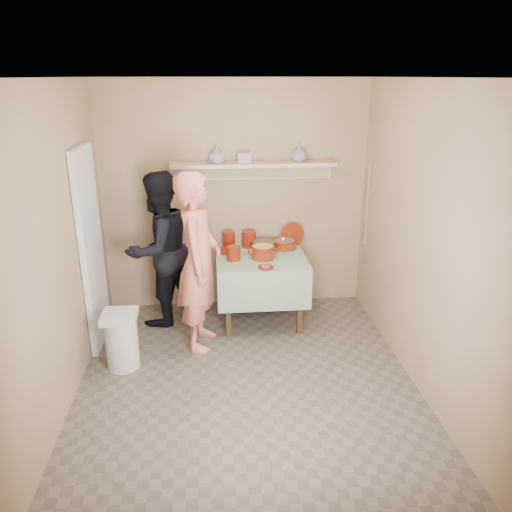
{
  "coord_description": "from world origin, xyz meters",
  "views": [
    {
      "loc": [
        -0.28,
        -3.82,
        2.61
      ],
      "look_at": [
        0.15,
        0.75,
        0.95
      ],
      "focal_mm": 35.0,
      "sensor_mm": 36.0,
      "label": 1
    }
  ],
  "objects": [
    {
      "name": "bowl_stack",
      "position": [
        -0.05,
        1.17,
        0.84
      ],
      "size": [
        0.15,
        0.15,
        0.15
      ],
      "primitive_type": "cylinder",
      "color": "maroon",
      "rests_on": "serving_table"
    },
    {
      "name": "serving_table",
      "position": [
        0.25,
        1.28,
        0.64
      ],
      "size": [
        0.97,
        0.97,
        0.76
      ],
      "color": "#4C2D16",
      "rests_on": "ground"
    },
    {
      "name": "plate_stack_a",
      "position": [
        -0.08,
        1.59,
        0.86
      ],
      "size": [
        0.14,
        0.14,
        0.19
      ],
      "primitive_type": "cylinder",
      "color": "maroon",
      "rests_on": "serving_table"
    },
    {
      "name": "ground",
      "position": [
        0.0,
        0.0,
        0.0
      ],
      "size": [
        3.5,
        3.5,
        0.0
      ],
      "primitive_type": "plane",
      "color": "#61574C",
      "rests_on": "ground"
    },
    {
      "name": "cazuela_rice",
      "position": [
        0.27,
        1.19,
        0.85
      ],
      "size": [
        0.33,
        0.25,
        0.14
      ],
      "color": "#651405",
      "rests_on": "serving_table"
    },
    {
      "name": "vase_left",
      "position": [
        -0.2,
        1.61,
        1.81
      ],
      "size": [
        0.2,
        0.2,
        0.18
      ],
      "primitive_type": "imported",
      "rotation": [
        0.0,
        0.0,
        0.14
      ],
      "color": "navy",
      "rests_on": "wall_shelf"
    },
    {
      "name": "plate_stack_b",
      "position": [
        0.15,
        1.59,
        0.86
      ],
      "size": [
        0.16,
        0.16,
        0.19
      ],
      "primitive_type": "cylinder",
      "color": "maroon",
      "rests_on": "serving_table"
    },
    {
      "name": "vase_right",
      "position": [
        0.71,
        1.64,
        1.81
      ],
      "size": [
        0.19,
        0.19,
        0.18
      ],
      "primitive_type": "imported",
      "rotation": [
        0.0,
        0.0,
        0.12
      ],
      "color": "navy",
      "rests_on": "wall_shelf"
    },
    {
      "name": "trash_bin",
      "position": [
        -1.15,
        0.4,
        0.28
      ],
      "size": [
        0.32,
        0.32,
        0.56
      ],
      "color": "silver",
      "rests_on": "ground"
    },
    {
      "name": "tile_panel",
      "position": [
        -1.46,
        0.95,
        1.0
      ],
      "size": [
        0.06,
        0.7,
        2.0
      ],
      "primitive_type": "cube",
      "color": "silver",
      "rests_on": "ground"
    },
    {
      "name": "electrical_cord",
      "position": [
        1.47,
        1.48,
        1.25
      ],
      "size": [
        0.01,
        0.05,
        0.9
      ],
      "color": "silver",
      "rests_on": "wall_shelf"
    },
    {
      "name": "person_helper",
      "position": [
        -0.84,
        1.34,
        0.85
      ],
      "size": [
        1.03,
        1.03,
        1.69
      ],
      "primitive_type": "imported",
      "rotation": [
        0.0,
        0.0,
        -2.36
      ],
      "color": "black",
      "rests_on": "ground"
    },
    {
      "name": "ladle",
      "position": [
        0.53,
        1.5,
        0.87
      ],
      "size": [
        0.08,
        0.26,
        0.19
      ],
      "color": "silver",
      "rests_on": "cazuela_meat_b"
    },
    {
      "name": "wall_shelf",
      "position": [
        0.2,
        1.65,
        1.67
      ],
      "size": [
        1.8,
        0.25,
        0.21
      ],
      "color": "#C0A88E",
      "rests_on": "room_shell"
    },
    {
      "name": "propped_lid",
      "position": [
        0.65,
        1.6,
        0.88
      ],
      "size": [
        0.29,
        0.14,
        0.28
      ],
      "primitive_type": "cylinder",
      "rotation": [
        1.39,
        0.0,
        0.27
      ],
      "color": "maroon",
      "rests_on": "serving_table"
    },
    {
      "name": "room_shell",
      "position": [
        0.0,
        0.0,
        1.61
      ],
      "size": [
        3.04,
        3.54,
        2.62
      ],
      "color": "tan",
      "rests_on": "ground"
    },
    {
      "name": "front_plate",
      "position": [
        0.26,
        0.9,
        0.77
      ],
      "size": [
        0.16,
        0.16,
        0.03
      ],
      "color": "maroon",
      "rests_on": "serving_table"
    },
    {
      "name": "cazuela_meat_b",
      "position": [
        0.54,
        1.49,
        0.82
      ],
      "size": [
        0.28,
        0.28,
        0.1
      ],
      "color": "#651405",
      "rests_on": "serving_table"
    },
    {
      "name": "person_cook",
      "position": [
        -0.41,
        0.77,
        0.9
      ],
      "size": [
        0.52,
        0.71,
        1.79
      ],
      "primitive_type": "imported",
      "rotation": [
        0.0,
        0.0,
        1.43
      ],
      "color": "#DA705E",
      "rests_on": "ground"
    },
    {
      "name": "ceramic_box",
      "position": [
        0.1,
        1.62,
        1.77
      ],
      "size": [
        0.16,
        0.12,
        0.11
      ],
      "primitive_type": "cube",
      "rotation": [
        0.0,
        0.0,
        0.08
      ],
      "color": "navy",
      "rests_on": "wall_shelf"
    },
    {
      "name": "empty_bowl",
      "position": [
        -0.1,
        1.4,
        0.79
      ],
      "size": [
        0.18,
        0.18,
        0.05
      ],
      "primitive_type": "cylinder",
      "color": "maroon",
      "rests_on": "serving_table"
    },
    {
      "name": "cazuela_meat_a",
      "position": [
        0.31,
        1.48,
        0.82
      ],
      "size": [
        0.3,
        0.3,
        0.1
      ],
      "color": "#651405",
      "rests_on": "serving_table"
    }
  ]
}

